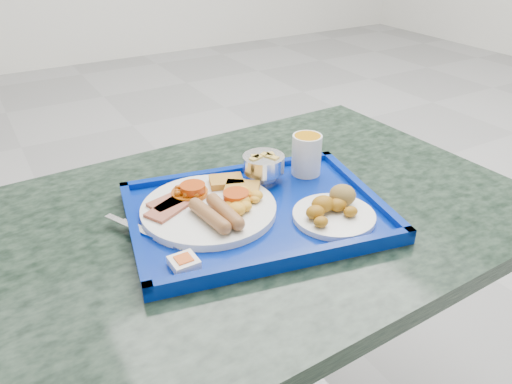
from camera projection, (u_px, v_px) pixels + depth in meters
floor at (348, 186)px, 2.49m from camera, size 6.00×6.00×0.00m
table at (250, 281)px, 1.06m from camera, size 1.13×0.77×0.69m
tray at (256, 213)px, 0.95m from camera, size 0.53×0.43×0.03m
main_plate at (213, 205)px, 0.93m from camera, size 0.25×0.25×0.04m
bread_plate at (334, 209)px, 0.92m from camera, size 0.15×0.15×0.05m
fruit_bowl at (264, 164)px, 1.03m from camera, size 0.09×0.09×0.06m
juice_cup at (307, 153)px, 1.06m from camera, size 0.06×0.06×0.09m
spoon at (151, 213)px, 0.93m from camera, size 0.09×0.16×0.01m
knife at (143, 232)px, 0.88m from camera, size 0.09×0.17×0.00m
jam_packet at (184, 263)px, 0.79m from camera, size 0.04×0.04×0.02m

